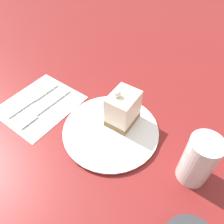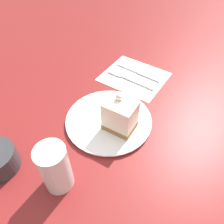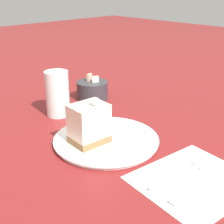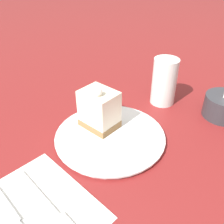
# 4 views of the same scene
# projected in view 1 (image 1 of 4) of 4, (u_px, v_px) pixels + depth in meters

# --- Properties ---
(ground_plane) EXTENTS (4.00, 4.00, 0.00)m
(ground_plane) POSITION_uv_depth(u_px,v_px,m) (115.00, 125.00, 0.56)
(ground_plane) COLOR maroon
(plate) EXTENTS (0.24, 0.24, 0.01)m
(plate) POSITION_uv_depth(u_px,v_px,m) (109.00, 130.00, 0.54)
(plate) COLOR white
(plate) RESTS_ON ground_plane
(cake_slice) EXTENTS (0.07, 0.08, 0.10)m
(cake_slice) POSITION_uv_depth(u_px,v_px,m) (123.00, 109.00, 0.52)
(cake_slice) COLOR olive
(cake_slice) RESTS_ON plate
(napkin) EXTENTS (0.20, 0.22, 0.00)m
(napkin) POSITION_uv_depth(u_px,v_px,m) (40.00, 104.00, 0.61)
(napkin) COLOR white
(napkin) RESTS_ON ground_plane
(fork) EXTENTS (0.04, 0.18, 0.00)m
(fork) POSITION_uv_depth(u_px,v_px,m) (41.00, 111.00, 0.59)
(fork) COLOR silver
(fork) RESTS_ON napkin
(knife) EXTENTS (0.04, 0.17, 0.00)m
(knife) POSITION_uv_depth(u_px,v_px,m) (38.00, 97.00, 0.63)
(knife) COLOR silver
(knife) RESTS_ON napkin
(drinking_glass) EXTENTS (0.06, 0.06, 0.12)m
(drinking_glass) POSITION_uv_depth(u_px,v_px,m) (198.00, 160.00, 0.42)
(drinking_glass) COLOR silver
(drinking_glass) RESTS_ON ground_plane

